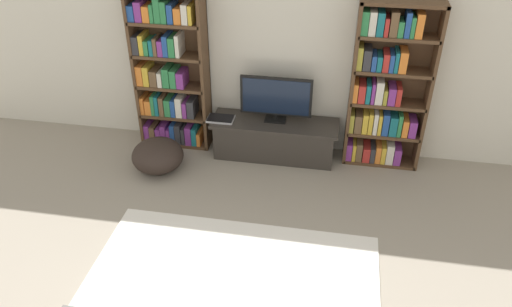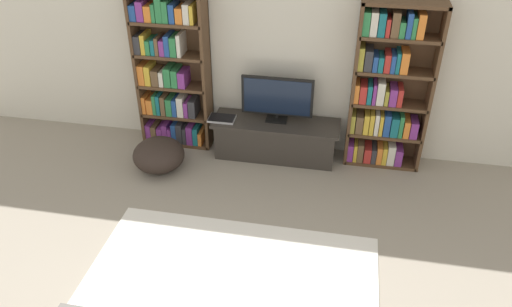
{
  "view_description": "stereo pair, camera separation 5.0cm",
  "coord_description": "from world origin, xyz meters",
  "px_view_note": "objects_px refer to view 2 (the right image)",
  "views": [
    {
      "loc": [
        0.71,
        -1.04,
        3.29
      ],
      "look_at": [
        0.01,
        2.87,
        0.7
      ],
      "focal_mm": 35.0,
      "sensor_mm": 36.0,
      "label": 1
    },
    {
      "loc": [
        0.75,
        -1.03,
        3.29
      ],
      "look_at": [
        0.01,
        2.87,
        0.7
      ],
      "focal_mm": 35.0,
      "sensor_mm": 36.0,
      "label": 2
    }
  ],
  "objects_px": {
    "television": "(277,98)",
    "laptop": "(222,119)",
    "beanbag_ottoman": "(159,155)",
    "bookshelf_right": "(387,90)",
    "tv_stand": "(276,139)",
    "bookshelf_left": "(171,73)"
  },
  "relations": [
    {
      "from": "bookshelf_right",
      "to": "tv_stand",
      "type": "xyz_separation_m",
      "value": [
        -1.19,
        -0.11,
        -0.68
      ]
    },
    {
      "from": "bookshelf_right",
      "to": "beanbag_ottoman",
      "type": "height_order",
      "value": "bookshelf_right"
    },
    {
      "from": "bookshelf_right",
      "to": "beanbag_ottoman",
      "type": "distance_m",
      "value": 2.64
    },
    {
      "from": "beanbag_ottoman",
      "to": "bookshelf_right",
      "type": "bearing_deg",
      "value": 14.44
    },
    {
      "from": "bookshelf_left",
      "to": "laptop",
      "type": "height_order",
      "value": "bookshelf_left"
    },
    {
      "from": "bookshelf_left",
      "to": "bookshelf_right",
      "type": "height_order",
      "value": "same"
    },
    {
      "from": "tv_stand",
      "to": "laptop",
      "type": "distance_m",
      "value": 0.67
    },
    {
      "from": "bookshelf_left",
      "to": "beanbag_ottoman",
      "type": "xyz_separation_m",
      "value": [
        -0.0,
        -0.63,
        -0.73
      ]
    },
    {
      "from": "laptop",
      "to": "tv_stand",
      "type": "bearing_deg",
      "value": 5.11
    },
    {
      "from": "tv_stand",
      "to": "television",
      "type": "xyz_separation_m",
      "value": [
        0.0,
        0.04,
        0.51
      ]
    },
    {
      "from": "television",
      "to": "laptop",
      "type": "distance_m",
      "value": 0.69
    },
    {
      "from": "laptop",
      "to": "television",
      "type": "bearing_deg",
      "value": 8.69
    },
    {
      "from": "bookshelf_right",
      "to": "laptop",
      "type": "relative_size",
      "value": 6.14
    },
    {
      "from": "beanbag_ottoman",
      "to": "tv_stand",
      "type": "bearing_deg",
      "value": 22.3
    },
    {
      "from": "television",
      "to": "laptop",
      "type": "xyz_separation_m",
      "value": [
        -0.63,
        -0.1,
        -0.27
      ]
    },
    {
      "from": "bookshelf_left",
      "to": "television",
      "type": "distance_m",
      "value": 1.28
    },
    {
      "from": "television",
      "to": "bookshelf_right",
      "type": "bearing_deg",
      "value": 3.55
    },
    {
      "from": "bookshelf_left",
      "to": "bookshelf_right",
      "type": "relative_size",
      "value": 1.0
    },
    {
      "from": "beanbag_ottoman",
      "to": "bookshelf_left",
      "type": "bearing_deg",
      "value": 89.82
    },
    {
      "from": "bookshelf_right",
      "to": "tv_stand",
      "type": "relative_size",
      "value": 1.29
    },
    {
      "from": "television",
      "to": "laptop",
      "type": "relative_size",
      "value": 2.65
    },
    {
      "from": "bookshelf_left",
      "to": "beanbag_ottoman",
      "type": "distance_m",
      "value": 0.96
    }
  ]
}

